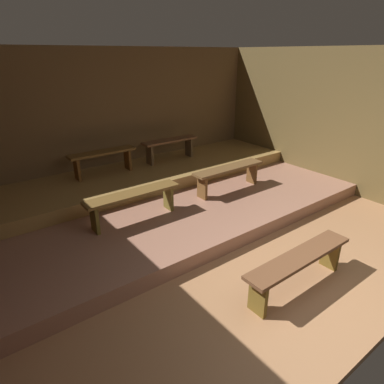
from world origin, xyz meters
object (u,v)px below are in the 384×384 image
(bench_lower_right, at_px, (229,172))
(bench_middle_right, at_px, (170,144))
(bench_middle_left, at_px, (103,157))
(bench_floor_center, at_px, (299,262))
(bench_lower_left, at_px, (133,198))

(bench_lower_right, xyz_separation_m, bench_middle_right, (-0.22, 1.57, 0.21))
(bench_middle_left, height_order, bench_middle_right, same)
(bench_floor_center, xyz_separation_m, bench_middle_right, (0.81, 3.85, 0.43))
(bench_lower_left, bearing_deg, bench_middle_right, 42.91)
(bench_middle_left, relative_size, bench_middle_right, 1.00)
(bench_floor_center, height_order, bench_middle_left, bench_middle_left)
(bench_floor_center, distance_m, bench_lower_left, 2.45)
(bench_middle_right, bearing_deg, bench_floor_center, -101.83)
(bench_floor_center, distance_m, bench_middle_right, 3.96)
(bench_lower_left, distance_m, bench_lower_right, 1.91)
(bench_lower_right, bearing_deg, bench_middle_right, 97.84)
(bench_floor_center, distance_m, bench_lower_right, 2.51)
(bench_lower_left, height_order, bench_middle_left, bench_middle_left)
(bench_floor_center, height_order, bench_lower_right, bench_lower_right)
(bench_lower_left, height_order, bench_middle_right, bench_middle_right)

